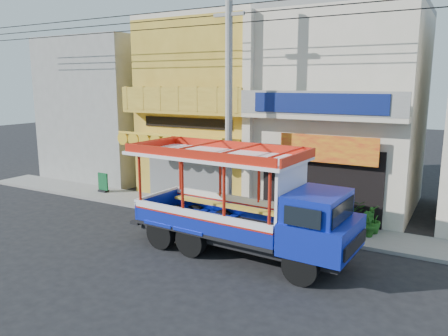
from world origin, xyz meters
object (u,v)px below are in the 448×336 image
at_px(songthaew_truck, 255,207).
at_px(potted_plant_c, 373,219).
at_px(green_sign, 103,184).
at_px(potted_plant_a, 351,214).
at_px(potted_plant_b, 368,224).
at_px(utility_pole, 232,89).

height_order(songthaew_truck, potted_plant_c, songthaew_truck).
relative_size(green_sign, potted_plant_a, 0.87).
bearing_deg(potted_plant_b, green_sign, 25.95).
xyz_separation_m(green_sign, potted_plant_a, (11.62, 0.48, 0.14)).
distance_m(green_sign, potted_plant_a, 11.63).
height_order(green_sign, potted_plant_b, green_sign).
bearing_deg(potted_plant_b, potted_plant_c, -71.24).
bearing_deg(green_sign, songthaew_truck, -19.70).
bearing_deg(green_sign, potted_plant_c, 1.39).
height_order(utility_pole, potted_plant_c, utility_pole).
relative_size(utility_pole, potted_plant_c, 28.00).
distance_m(potted_plant_a, potted_plant_b, 0.96).
height_order(utility_pole, potted_plant_b, utility_pole).
distance_m(potted_plant_a, potted_plant_c, 0.80).
bearing_deg(songthaew_truck, green_sign, 160.30).
height_order(songthaew_truck, potted_plant_b, songthaew_truck).
bearing_deg(songthaew_truck, utility_pole, 129.89).
bearing_deg(green_sign, potted_plant_a, 2.39).
height_order(potted_plant_a, potted_plant_c, potted_plant_a).
height_order(utility_pole, songthaew_truck, utility_pole).
bearing_deg(songthaew_truck, potted_plant_a, 63.61).
relative_size(potted_plant_a, potted_plant_c, 1.05).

